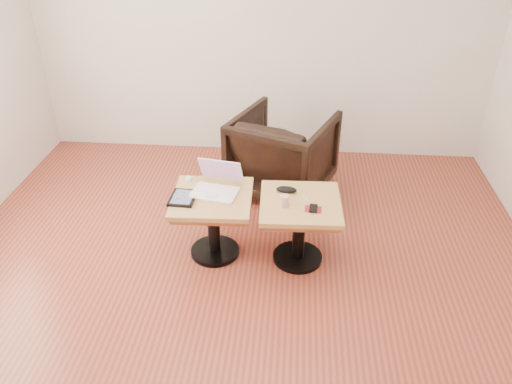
# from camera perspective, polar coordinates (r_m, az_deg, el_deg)

# --- Properties ---
(room_shell) EXTENTS (4.52, 4.52, 2.71)m
(room_shell) POSITION_cam_1_polar(r_m,az_deg,el_deg) (2.84, -2.75, 8.88)
(room_shell) COLOR maroon
(room_shell) RESTS_ON ground
(side_table_left) EXTENTS (0.60, 0.60, 0.52)m
(side_table_left) POSITION_cam_1_polar(r_m,az_deg,el_deg) (3.70, -4.96, -2.15)
(side_table_left) COLOR black
(side_table_left) RESTS_ON ground
(side_table_right) EXTENTS (0.60, 0.60, 0.52)m
(side_table_right) POSITION_cam_1_polar(r_m,az_deg,el_deg) (3.64, 5.02, -2.80)
(side_table_right) COLOR black
(side_table_right) RESTS_ON ground
(laptop) EXTENTS (0.38, 0.37, 0.22)m
(laptop) POSITION_cam_1_polar(r_m,az_deg,el_deg) (3.67, -4.52, 0.77)
(laptop) COLOR white
(laptop) RESTS_ON side_table_left
(tablet) EXTENTS (0.19, 0.24, 0.02)m
(tablet) POSITION_cam_1_polar(r_m,az_deg,el_deg) (3.62, -8.35, -0.65)
(tablet) COLOR black
(tablet) RESTS_ON side_table_left
(charging_adapter) EXTENTS (0.05, 0.05, 0.03)m
(charging_adapter) POSITION_cam_1_polar(r_m,az_deg,el_deg) (3.84, -7.70, 1.51)
(charging_adapter) COLOR white
(charging_adapter) RESTS_ON side_table_left
(glasses_case) EXTENTS (0.16, 0.08, 0.05)m
(glasses_case) POSITION_cam_1_polar(r_m,az_deg,el_deg) (3.65, 3.50, 0.27)
(glasses_case) COLOR black
(glasses_case) RESTS_ON side_table_right
(striped_cup) EXTENTS (0.07, 0.07, 0.08)m
(striped_cup) POSITION_cam_1_polar(r_m,az_deg,el_deg) (3.49, 3.26, -1.01)
(striped_cup) COLOR #CC5165
(striped_cup) RESTS_ON side_table_right
(earbuds_tangle) EXTENTS (0.07, 0.04, 0.01)m
(earbuds_tangle) POSITION_cam_1_polar(r_m,az_deg,el_deg) (3.60, 5.78, -0.69)
(earbuds_tangle) COLOR white
(earbuds_tangle) RESTS_ON side_table_right
(phone_on_sleeve) EXTENTS (0.12, 0.11, 0.01)m
(phone_on_sleeve) POSITION_cam_1_polar(r_m,az_deg,el_deg) (3.49, 6.56, -1.91)
(phone_on_sleeve) COLOR maroon
(phone_on_sleeve) RESTS_ON side_table_right
(armchair) EXTENTS (1.06, 1.07, 0.75)m
(armchair) POSITION_cam_1_polar(r_m,az_deg,el_deg) (4.52, 3.09, 4.38)
(armchair) COLOR black
(armchair) RESTS_ON ground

